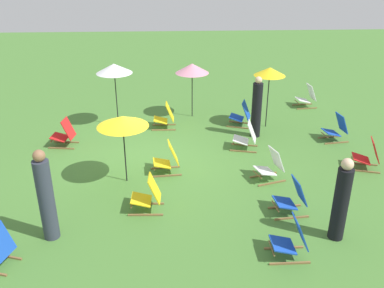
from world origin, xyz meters
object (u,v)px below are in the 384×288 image
(deckchair_10, at_px, (368,156))
(umbrella_2, at_px, (114,69))
(person_1, at_px, (257,109))
(umbrella_1, at_px, (192,68))
(person_0, at_px, (341,201))
(deckchair_3, at_px, (292,198))
(deckchair_0, at_px, (241,115))
(deckchair_9, at_px, (148,196))
(umbrella_3, at_px, (270,72))
(deckchair_7, at_px, (246,137))
(umbrella_0, at_px, (123,121))
(deckchair_2, at_px, (165,117))
(person_2, at_px, (46,197))
(deckchair_8, at_px, (271,166))
(deckchair_4, at_px, (336,129))
(deckchair_11, at_px, (291,240))
(deckchair_6, at_px, (307,97))
(deckchair_12, at_px, (64,134))

(deckchair_10, bearing_deg, umbrella_2, -100.27)
(umbrella_2, xyz_separation_m, person_1, (1.11, 4.29, -0.98))
(umbrella_1, distance_m, person_0, 7.35)
(deckchair_3, height_order, person_0, person_0)
(deckchair_0, xyz_separation_m, deckchair_9, (4.76, -2.79, 0.00))
(umbrella_3, bearing_deg, deckchair_3, -5.63)
(umbrella_1, bearing_deg, person_0, 20.12)
(deckchair_0, height_order, deckchair_9, same)
(deckchair_7, relative_size, umbrella_0, 0.50)
(deckchair_7, xyz_separation_m, umbrella_3, (-1.65, 0.92, 1.44))
(deckchair_0, height_order, deckchair_3, same)
(deckchair_9, xyz_separation_m, person_1, (-3.91, 3.09, 0.52))
(deckchair_2, xyz_separation_m, person_2, (5.55, -2.22, 0.55))
(deckchair_0, xyz_separation_m, deckchair_10, (3.09, 2.81, 0.00))
(umbrella_0, height_order, umbrella_2, umbrella_2)
(umbrella_1, height_order, person_0, umbrella_1)
(deckchair_8, xyz_separation_m, umbrella_3, (-3.43, 0.62, 1.44))
(deckchair_10, bearing_deg, deckchair_0, -121.72)
(deckchair_7, bearing_deg, deckchair_9, -27.88)
(deckchair_0, distance_m, deckchair_7, 1.76)
(deckchair_4, distance_m, person_1, 2.44)
(deckchair_11, bearing_deg, deckchair_7, -179.98)
(deckchair_9, distance_m, umbrella_0, 1.90)
(deckchair_10, bearing_deg, deckchair_6, -162.06)
(deckchair_4, relative_size, deckchair_10, 0.97)
(deckchair_4, relative_size, umbrella_0, 0.49)
(deckchair_4, xyz_separation_m, deckchair_7, (0.47, -2.77, 0.00))
(deckchair_10, bearing_deg, deckchair_7, -98.42)
(deckchair_3, xyz_separation_m, person_2, (0.59, -4.97, 0.55))
(deckchair_10, distance_m, umbrella_1, 6.08)
(umbrella_1, distance_m, person_1, 2.68)
(deckchair_0, relative_size, umbrella_2, 0.43)
(deckchair_0, distance_m, deckchair_12, 5.50)
(umbrella_0, bearing_deg, deckchair_2, 164.43)
(deckchair_3, height_order, umbrella_0, umbrella_0)
(umbrella_2, bearing_deg, deckchair_12, -41.35)
(deckchair_3, relative_size, umbrella_3, 0.43)
(deckchair_3, relative_size, person_0, 0.47)
(deckchair_7, xyz_separation_m, person_1, (-0.91, 0.43, 0.52))
(deckchair_7, bearing_deg, umbrella_0, -49.24)
(deckchair_6, height_order, person_2, person_2)
(deckchair_8, xyz_separation_m, deckchair_9, (1.22, -2.96, 0.00))
(deckchair_9, bearing_deg, deckchair_11, 60.21)
(deckchair_10, relative_size, umbrella_1, 0.47)
(deckchair_10, height_order, umbrella_2, umbrella_2)
(deckchair_4, relative_size, deckchair_11, 1.00)
(deckchair_7, xyz_separation_m, umbrella_2, (-2.02, -3.86, 1.51))
(deckchair_8, xyz_separation_m, deckchair_10, (-0.44, 2.64, 0.00))
(umbrella_1, bearing_deg, umbrella_0, -22.86)
(deckchair_10, xyz_separation_m, umbrella_3, (-2.99, -2.02, 1.44))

